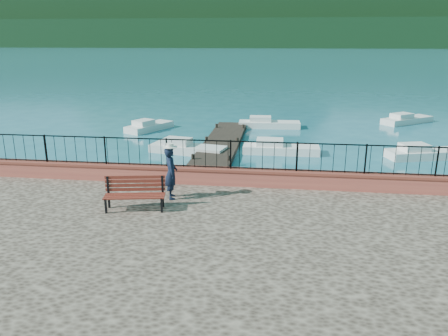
% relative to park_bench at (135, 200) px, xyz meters
% --- Properties ---
extents(ground, '(2000.00, 2000.00, 0.00)m').
position_rel_park_bench_xyz_m(ground, '(2.80, -1.10, -1.49)').
color(ground, '#19596B').
rests_on(ground, ground).
extents(parapet, '(28.00, 0.46, 0.58)m').
position_rel_park_bench_xyz_m(parapet, '(2.80, 2.60, -0.00)').
color(parapet, '#BA5543').
rests_on(parapet, promenade).
extents(railing, '(27.00, 0.05, 0.95)m').
position_rel_park_bench_xyz_m(railing, '(2.80, 2.60, 0.76)').
color(railing, black).
rests_on(railing, parapet).
extents(dock, '(2.00, 16.00, 0.30)m').
position_rel_park_bench_xyz_m(dock, '(0.80, 10.90, -1.34)').
color(dock, '#2D231C').
rests_on(dock, ground).
extents(far_forest, '(900.00, 60.00, 18.00)m').
position_rel_park_bench_xyz_m(far_forest, '(2.80, 298.90, 7.51)').
color(far_forest, black).
rests_on(far_forest, ground).
extents(foothills, '(900.00, 120.00, 44.00)m').
position_rel_park_bench_xyz_m(foothills, '(2.80, 358.90, 20.51)').
color(foothills, black).
rests_on(foothills, ground).
extents(park_bench, '(1.82, 0.87, 0.97)m').
position_rel_park_bench_xyz_m(park_bench, '(0.00, 0.00, 0.00)').
color(park_bench, black).
rests_on(park_bench, promenade).
extents(person, '(0.55, 0.69, 1.64)m').
position_rel_park_bench_xyz_m(person, '(0.82, 1.08, 0.53)').
color(person, black).
rests_on(person, promenade).
extents(hat, '(0.44, 0.44, 0.12)m').
position_rel_park_bench_xyz_m(hat, '(0.82, 1.08, 1.41)').
color(hat, silver).
rests_on(hat, person).
extents(boat_0, '(4.33, 2.14, 0.80)m').
position_rel_park_bench_xyz_m(boat_0, '(-0.83, 11.16, -1.09)').
color(boat_0, silver).
rests_on(boat_0, ground).
extents(boat_1, '(4.10, 1.32, 0.80)m').
position_rel_park_bench_xyz_m(boat_1, '(4.21, 11.79, -1.09)').
color(boat_1, white).
rests_on(boat_1, ground).
extents(boat_2, '(4.06, 2.29, 0.80)m').
position_rel_park_bench_xyz_m(boat_2, '(11.62, 11.75, -1.09)').
color(boat_2, silver).
rests_on(boat_2, ground).
extents(boat_3, '(2.78, 3.76, 0.80)m').
position_rel_park_bench_xyz_m(boat_3, '(-4.73, 16.92, -1.09)').
color(boat_3, silver).
rests_on(boat_3, ground).
extents(boat_4, '(4.29, 1.48, 0.80)m').
position_rel_park_bench_xyz_m(boat_4, '(3.36, 18.88, -1.09)').
color(boat_4, silver).
rests_on(boat_4, ground).
extents(boat_5, '(4.16, 3.56, 0.80)m').
position_rel_park_bench_xyz_m(boat_5, '(13.40, 21.85, -1.09)').
color(boat_5, silver).
rests_on(boat_5, ground).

